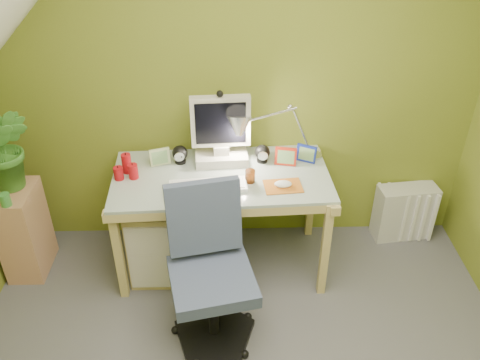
{
  "coord_description": "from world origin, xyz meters",
  "views": [
    {
      "loc": [
        -0.06,
        -1.48,
        2.49
      ],
      "look_at": [
        0.0,
        1.0,
        0.85
      ],
      "focal_mm": 38.0,
      "sensor_mm": 36.0,
      "label": 1
    }
  ],
  "objects_px": {
    "potted_plant": "(6,149)",
    "radiator": "(404,212)",
    "desk": "(222,221)",
    "task_chair": "(212,279)",
    "side_ledge": "(24,231)",
    "monitor": "(221,124)",
    "desk_lamp": "(291,119)"
  },
  "relations": [
    {
      "from": "desk_lamp",
      "to": "monitor",
      "type": "bearing_deg",
      "value": -174.98
    },
    {
      "from": "monitor",
      "to": "desk_lamp",
      "type": "height_order",
      "value": "desk_lamp"
    },
    {
      "from": "task_chair",
      "to": "radiator",
      "type": "distance_m",
      "value": 1.7
    },
    {
      "from": "desk",
      "to": "radiator",
      "type": "height_order",
      "value": "desk"
    },
    {
      "from": "desk",
      "to": "task_chair",
      "type": "bearing_deg",
      "value": -97.39
    },
    {
      "from": "desk_lamp",
      "to": "potted_plant",
      "type": "relative_size",
      "value": 1.05
    },
    {
      "from": "side_ledge",
      "to": "radiator",
      "type": "height_order",
      "value": "side_ledge"
    },
    {
      "from": "desk",
      "to": "potted_plant",
      "type": "xyz_separation_m",
      "value": [
        -1.32,
        0.03,
        0.56
      ]
    },
    {
      "from": "monitor",
      "to": "desk_lamp",
      "type": "bearing_deg",
      "value": -3.69
    },
    {
      "from": "desk",
      "to": "monitor",
      "type": "distance_m",
      "value": 0.66
    },
    {
      "from": "side_ledge",
      "to": "radiator",
      "type": "xyz_separation_m",
      "value": [
        2.68,
        0.29,
        -0.11
      ]
    },
    {
      "from": "desk",
      "to": "task_chair",
      "type": "distance_m",
      "value": 0.67
    },
    {
      "from": "potted_plant",
      "to": "radiator",
      "type": "relative_size",
      "value": 1.33
    },
    {
      "from": "monitor",
      "to": "task_chair",
      "type": "xyz_separation_m",
      "value": [
        -0.05,
        -0.84,
        -0.54
      ]
    },
    {
      "from": "desk_lamp",
      "to": "side_ledge",
      "type": "relative_size",
      "value": 0.92
    },
    {
      "from": "desk_lamp",
      "to": "potted_plant",
      "type": "distance_m",
      "value": 1.78
    },
    {
      "from": "desk",
      "to": "side_ledge",
      "type": "distance_m",
      "value": 1.34
    },
    {
      "from": "side_ledge",
      "to": "task_chair",
      "type": "bearing_deg",
      "value": -26.47
    },
    {
      "from": "potted_plant",
      "to": "radiator",
      "type": "distance_m",
      "value": 2.77
    },
    {
      "from": "monitor",
      "to": "desk_lamp",
      "type": "xyz_separation_m",
      "value": [
        0.45,
        0.0,
        0.03
      ]
    },
    {
      "from": "desk",
      "to": "desk_lamp",
      "type": "distance_m",
      "value": 0.82
    },
    {
      "from": "monitor",
      "to": "potted_plant",
      "type": "distance_m",
      "value": 1.33
    },
    {
      "from": "task_chair",
      "to": "radiator",
      "type": "bearing_deg",
      "value": 21.44
    },
    {
      "from": "side_ledge",
      "to": "potted_plant",
      "type": "xyz_separation_m",
      "value": [
        0.02,
        0.05,
        0.61
      ]
    },
    {
      "from": "potted_plant",
      "to": "radiator",
      "type": "height_order",
      "value": "potted_plant"
    },
    {
      "from": "side_ledge",
      "to": "radiator",
      "type": "distance_m",
      "value": 2.7
    },
    {
      "from": "desk",
      "to": "radiator",
      "type": "bearing_deg",
      "value": 8.49
    },
    {
      "from": "monitor",
      "to": "radiator",
      "type": "height_order",
      "value": "monitor"
    },
    {
      "from": "potted_plant",
      "to": "side_ledge",
      "type": "bearing_deg",
      "value": -108.23
    },
    {
      "from": "task_chair",
      "to": "monitor",
      "type": "bearing_deg",
      "value": 74.37
    },
    {
      "from": "monitor",
      "to": "desk_lamp",
      "type": "distance_m",
      "value": 0.45
    },
    {
      "from": "desk_lamp",
      "to": "task_chair",
      "type": "distance_m",
      "value": 1.13
    }
  ]
}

